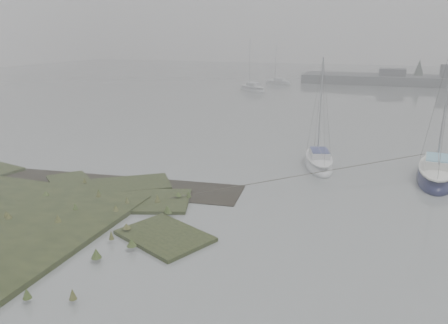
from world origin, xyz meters
TOP-DOWN VIEW (x-y plane):
  - ground at (0.00, 30.00)m, footprint 160.00×160.00m
  - sailboat_main at (11.48, 11.08)m, footprint 2.64×6.32m
  - sailboat_white at (4.96, 11.45)m, footprint 2.84×5.21m
  - sailboat_far_a at (-8.87, 45.75)m, footprint 5.39×4.78m
  - sailboat_far_c at (-7.21, 55.34)m, footprint 4.79×2.67m

SIDE VIEW (x-z plane):
  - ground at x=0.00m, z-range 0.00..0.00m
  - sailboat_far_c at x=-7.21m, z-range -3.01..3.41m
  - sailboat_white at x=4.96m, z-range -3.28..3.72m
  - sailboat_far_a at x=-8.87m, z-range -3.61..4.09m
  - sailboat_main at x=11.48m, z-range -4.07..4.60m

